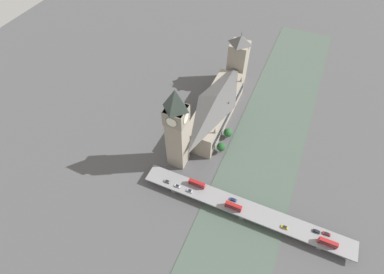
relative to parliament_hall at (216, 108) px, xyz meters
The scene contains 18 objects.
ground_plane 21.08m from the parliament_hall, 150.99° to the left, with size 600.00×600.00×0.00m, color #4C4C4F.
river_water 50.81m from the parliament_hall, behind, with size 56.08×360.00×0.30m, color #47564C.
parliament_hall is the anchor object (origin of this frame).
clock_tower 59.34m from the parliament_hall, 78.97° to the left, with size 14.22×14.22×72.02m.
victoria_tower 55.33m from the parliament_hall, 89.94° to the right, with size 16.02×16.02×53.45m.
road_bridge 88.73m from the parliament_hall, 123.28° to the left, with size 144.17×13.54×5.71m.
double_decker_bus_lead 71.90m from the parliament_hall, 99.95° to the left, with size 11.98×2.55×4.72m.
double_decker_bus_mid 127.87m from the parliament_hall, 143.04° to the left, with size 11.39×2.56×4.79m.
double_decker_bus_rear 87.41m from the parliament_hall, 118.28° to the left, with size 11.37×2.61×4.91m.
car_northbound_lead 108.10m from the parliament_hall, 134.71° to the left, with size 4.35×1.89×1.38m.
car_northbound_mid 123.36m from the parliament_hall, 145.14° to the left, with size 4.56×1.85×1.39m.
car_northbound_tail 77.18m from the parliament_hall, 84.05° to the left, with size 4.35×1.91×1.35m.
car_southbound_lead 77.88m from the parliament_hall, 97.25° to the left, with size 4.01×1.85×1.50m.
car_southbound_mid 77.17m from the parliament_hall, 90.20° to the left, with size 4.16×1.79×1.39m.
car_southbound_tail 118.93m from the parliament_hall, 143.08° to the left, with size 4.39×1.92×1.47m.
car_southbound_extra 81.79m from the parliament_hall, 119.06° to the left, with size 4.68×1.92×1.30m.
tree_embankment_near 36.65m from the parliament_hall, 117.39° to the left, with size 6.91×6.91×9.89m.
tree_embankment_mid 23.86m from the parliament_hall, 136.77° to the left, with size 7.17×7.17×9.39m.
Camera 1 is at (-38.15, 162.99, 189.92)m, focal length 28.00 mm.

